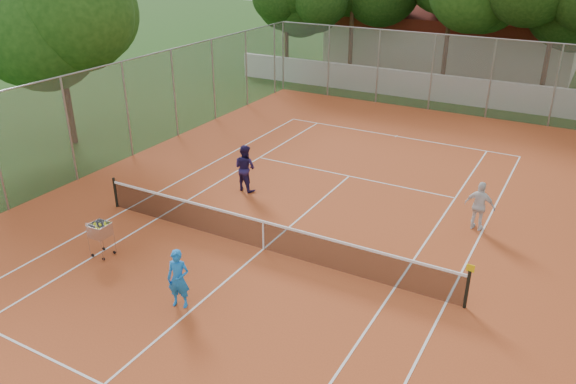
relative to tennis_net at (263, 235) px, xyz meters
The scene contains 12 objects.
ground 0.51m from the tennis_net, ahead, with size 120.00×120.00×0.00m, color #183A0F.
court_pad 0.50m from the tennis_net, ahead, with size 18.00×34.00×0.02m, color #B04B22.
court_lines 0.49m from the tennis_net, ahead, with size 10.98×23.78×0.01m, color white.
tennis_net is the anchor object (origin of this frame).
perimeter_fence 1.49m from the tennis_net, ahead, with size 18.00×34.00×4.00m, color slate.
boundary_wall 19.00m from the tennis_net, 90.00° to the left, with size 26.00×0.30×1.50m, color white.
clubhouse 29.12m from the tennis_net, 93.95° to the left, with size 16.40×9.00×4.40m, color beige.
tropical_trees 22.45m from the tennis_net, 90.00° to the left, with size 29.00×19.00×10.00m, color black.
player_near 3.45m from the tennis_net, 96.18° to the right, with size 0.58×0.38×1.58m, color blue.
player_far_left 4.42m from the tennis_net, 130.06° to the left, with size 0.84×0.66×1.74m, color #21184A.
player_far_right 6.88m from the tennis_net, 39.84° to the left, with size 0.95×0.40×1.62m, color silver.
ball_hopper 4.68m from the tennis_net, 146.21° to the right, with size 0.55×0.55×1.15m, color #B9BAC1.
Camera 1 is at (7.73, -12.34, 8.55)m, focal length 35.00 mm.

